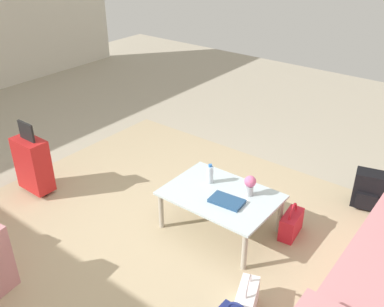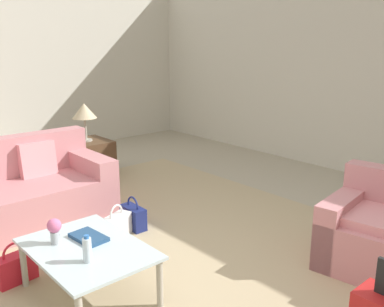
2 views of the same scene
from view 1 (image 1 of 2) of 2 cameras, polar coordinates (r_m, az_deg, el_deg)
name	(u,v)px [view 1 (image 1 of 2)]	position (r m, az deg, el deg)	size (l,w,h in m)	color
ground_plane	(156,239)	(4.20, -4.87, -11.28)	(12.00, 12.00, 0.00)	#A89E89
area_rug	(192,279)	(3.79, 0.02, -16.39)	(5.20, 4.40, 0.01)	tan
coffee_table	(221,198)	(4.09, 3.85, -5.96)	(1.05, 0.75, 0.42)	silver
water_bottle	(210,174)	(4.17, 2.42, -2.78)	(0.06, 0.06, 0.20)	silver
coffee_table_book	(227,201)	(3.94, 4.66, -6.32)	(0.31, 0.19, 0.03)	navy
flower_vase	(250,184)	(4.01, 7.74, -4.03)	(0.11, 0.11, 0.21)	#B2B7BC
suitcase_red	(33,164)	(4.97, -20.45, -1.29)	(0.40, 0.22, 0.85)	red
handbag_white	(247,300)	(3.49, 7.32, -18.76)	(0.24, 0.35, 0.36)	white
handbag_red	(291,224)	(4.27, 13.08, -9.11)	(0.18, 0.33, 0.36)	red
backpack_black	(368,190)	(4.88, 22.43, -4.55)	(0.34, 0.30, 0.40)	black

